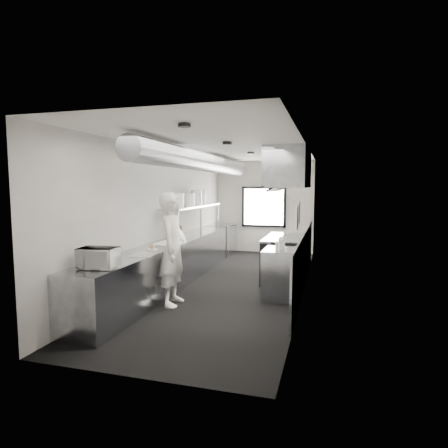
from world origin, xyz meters
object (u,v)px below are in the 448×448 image
Objects in this scene: line_cook at (173,249)px; deli_tub_b at (110,257)px; cutting_board at (169,243)px; plate_stack_a at (178,201)px; prep_counter at (169,264)px; small_plate at (152,249)px; microwave at (98,258)px; squeeze_bottle_b at (280,245)px; deli_tub_a at (105,258)px; squeeze_bottle_a at (277,247)px; squeeze_bottle_d at (280,242)px; far_work_table at (221,240)px; plate_stack_b at (190,200)px; plate_stack_d at (201,197)px; range at (285,258)px; plate_stack_c at (197,197)px; squeeze_bottle_e at (283,241)px; squeeze_bottle_c at (281,245)px; exhaust_hood at (289,169)px; knife_block at (177,232)px; bottle_station at (282,274)px; pass_shelf at (193,207)px.

deli_tub_b is (-0.68, -0.85, -0.01)m from line_cook.
plate_stack_a is at bearing 99.13° from cutting_board.
small_plate is (0.07, -0.88, 0.46)m from prep_counter.
microwave reaches higher than squeeze_bottle_b.
deli_tub_a reaches higher than prep_counter.
prep_counter is 9.00× the size of cutting_board.
small_plate is 2.27m from squeeze_bottle_b.
squeeze_bottle_d is at bearing 90.05° from squeeze_bottle_a.
squeeze_bottle_d reaches higher than far_work_table.
small_plate is (0.21, 1.14, -0.04)m from deli_tub_a.
plate_stack_b is 0.88m from plate_stack_d.
far_work_table is at bearing 121.06° from squeeze_bottle_d.
far_work_table is at bearing 131.19° from range.
plate_stack_c reaches higher than deli_tub_a.
squeeze_bottle_e is (2.41, 2.17, 0.04)m from deli_tub_a.
squeeze_bottle_c is at bearing 34.58° from deli_tub_b.
exhaust_hood is 3.17m from line_cook.
line_cook reaches higher than microwave.
knife_block is at bearing 90.20° from deli_tub_b.
small_plate is at bearing -85.74° from prep_counter.
bottle_station is at bearing 77.72° from squeeze_bottle_a.
far_work_table is at bearing 122.58° from squeeze_bottle_e.
knife_block is at bearing 97.24° from small_plate.
squeeze_bottle_e is (2.40, 2.06, 0.04)m from deli_tub_b.
microwave reaches higher than range.
range is at bearing 17.38° from knife_block.
plate_stack_b is at bearing -89.34° from plate_stack_c.
squeeze_bottle_c is at bearing 37.78° from microwave.
plate_stack_b is (-2.29, 0.10, -0.67)m from exhaust_hood.
squeeze_bottle_a reaches higher than deli_tub_b.
plate_stack_a is (-0.06, 0.61, 1.27)m from prep_counter.
range is at bearing 52.65° from microwave.
deli_tub_a reaches higher than bottle_station.
pass_shelf is 3.07m from squeeze_bottle_a.
range is at bearing 54.14° from deli_tub_a.
plate_stack_c is (-0.12, 2.67, 0.85)m from small_plate.
prep_counter is 20.42× the size of plate_stack_b.
squeeze_bottle_c is at bearing 73.45° from squeeze_bottle_b.
cutting_board reaches higher than prep_counter.
squeeze_bottle_b is at bearing -60.57° from far_work_table.
squeeze_bottle_c is at bearing -2.17° from cutting_board.
prep_counter is 16.18× the size of plate_stack_c.
deli_tub_a is (-0.19, 0.45, -0.09)m from microwave.
far_work_table is 2.01m from plate_stack_d.
plate_stack_c is at bearing 91.75° from knife_block.
squeeze_bottle_a is (-0.01, -1.69, -1.41)m from exhaust_hood.
pass_shelf is (-2.29, 0.30, -0.86)m from exhaust_hood.
plate_stack_b is at bearing -88.67° from plate_stack_d.
far_work_table is 4.83m from line_cook.
deli_tub_a is at bearing -100.35° from small_plate.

